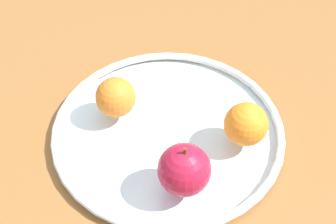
# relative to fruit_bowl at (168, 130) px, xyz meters

# --- Properties ---
(ground_plane) EXTENTS (1.28, 1.28, 0.04)m
(ground_plane) POSITION_rel_fruit_bowl_xyz_m (0.00, 0.00, -0.03)
(ground_plane) COLOR brown
(fruit_bowl) EXTENTS (0.35, 0.35, 0.02)m
(fruit_bowl) POSITION_rel_fruit_bowl_xyz_m (0.00, 0.00, 0.00)
(fruit_bowl) COLOR silver
(fruit_bowl) RESTS_ON ground_plane
(apple) EXTENTS (0.07, 0.07, 0.08)m
(apple) POSITION_rel_fruit_bowl_xyz_m (-0.06, -0.09, 0.04)
(apple) COLOR #AF1835
(apple) RESTS_ON fruit_bowl
(orange_front_left) EXTENTS (0.06, 0.06, 0.06)m
(orange_front_left) POSITION_rel_fruit_bowl_xyz_m (0.06, -0.09, 0.04)
(orange_front_left) COLOR orange
(orange_front_left) RESTS_ON fruit_bowl
(orange_back_left) EXTENTS (0.06, 0.06, 0.06)m
(orange_back_left) POSITION_rel_fruit_bowl_xyz_m (-0.03, 0.08, 0.04)
(orange_back_left) COLOR orange
(orange_back_left) RESTS_ON fruit_bowl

